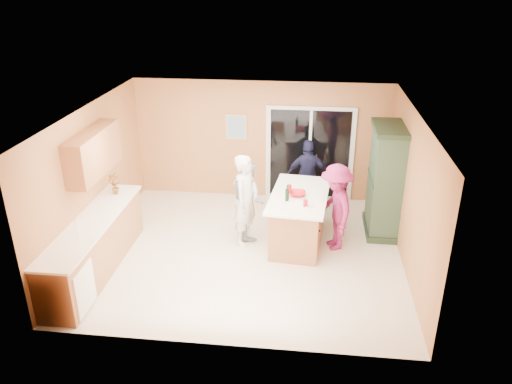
# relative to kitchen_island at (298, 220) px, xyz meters

# --- Properties ---
(floor) EXTENTS (5.50, 5.50, 0.00)m
(floor) POSITION_rel_kitchen_island_xyz_m (-0.90, -0.47, -0.46)
(floor) COLOR white
(floor) RESTS_ON ground
(ceiling) EXTENTS (5.50, 5.00, 0.10)m
(ceiling) POSITION_rel_kitchen_island_xyz_m (-0.90, -0.47, 2.14)
(ceiling) COLOR white
(ceiling) RESTS_ON wall_back
(wall_back) EXTENTS (5.50, 0.10, 2.60)m
(wall_back) POSITION_rel_kitchen_island_xyz_m (-0.90, 2.03, 0.84)
(wall_back) COLOR tan
(wall_back) RESTS_ON ground
(wall_front) EXTENTS (5.50, 0.10, 2.60)m
(wall_front) POSITION_rel_kitchen_island_xyz_m (-0.90, -2.97, 0.84)
(wall_front) COLOR tan
(wall_front) RESTS_ON ground
(wall_left) EXTENTS (0.10, 5.00, 2.60)m
(wall_left) POSITION_rel_kitchen_island_xyz_m (-3.65, -0.47, 0.84)
(wall_left) COLOR tan
(wall_left) RESTS_ON ground
(wall_right) EXTENTS (0.10, 5.00, 2.60)m
(wall_right) POSITION_rel_kitchen_island_xyz_m (1.85, -0.47, 0.84)
(wall_right) COLOR tan
(wall_right) RESTS_ON ground
(left_cabinet_run) EXTENTS (0.65, 3.05, 1.24)m
(left_cabinet_run) POSITION_rel_kitchen_island_xyz_m (-3.35, -1.52, 0.00)
(left_cabinet_run) COLOR #A76941
(left_cabinet_run) RESTS_ON floor
(upper_cabinets) EXTENTS (0.35, 1.60, 0.75)m
(upper_cabinets) POSITION_rel_kitchen_island_xyz_m (-3.48, -0.67, 1.42)
(upper_cabinets) COLOR #A76941
(upper_cabinets) RESTS_ON wall_left
(sliding_door) EXTENTS (1.90, 0.07, 2.10)m
(sliding_door) POSITION_rel_kitchen_island_xyz_m (0.15, 1.99, 0.59)
(sliding_door) COLOR silver
(sliding_door) RESTS_ON floor
(framed_picture) EXTENTS (0.46, 0.04, 0.56)m
(framed_picture) POSITION_rel_kitchen_island_xyz_m (-1.45, 2.00, 1.14)
(framed_picture) COLOR tan
(framed_picture) RESTS_ON wall_back
(kitchen_island) EXTENTS (1.17, 1.94, 0.98)m
(kitchen_island) POSITION_rel_kitchen_island_xyz_m (0.00, 0.00, 0.00)
(kitchen_island) COLOR #A76941
(kitchen_island) RESTS_ON floor
(green_hutch) EXTENTS (0.61, 1.16, 2.13)m
(green_hutch) POSITION_rel_kitchen_island_xyz_m (1.59, 0.62, 0.58)
(green_hutch) COLOR #1E311F
(green_hutch) RESTS_ON floor
(woman_white) EXTENTS (0.60, 0.73, 1.73)m
(woman_white) POSITION_rel_kitchen_island_xyz_m (-0.96, -0.13, 0.41)
(woman_white) COLOR silver
(woman_white) RESTS_ON floor
(woman_grey) EXTENTS (0.81, 0.90, 1.51)m
(woman_grey) POSITION_rel_kitchen_island_xyz_m (-0.97, 0.19, 0.30)
(woman_grey) COLOR #AFAFB2
(woman_grey) RESTS_ON floor
(woman_navy) EXTENTS (0.94, 0.46, 1.55)m
(woman_navy) POSITION_rel_kitchen_island_xyz_m (0.14, 1.41, 0.32)
(woman_navy) COLOR #171733
(woman_navy) RESTS_ON floor
(woman_magenta) EXTENTS (0.87, 1.17, 1.61)m
(woman_magenta) POSITION_rel_kitchen_island_xyz_m (0.66, -0.12, 0.35)
(woman_magenta) COLOR #94204F
(woman_magenta) RESTS_ON floor
(serving_bowl) EXTENTS (0.32, 0.32, 0.07)m
(serving_bowl) POSITION_rel_kitchen_island_xyz_m (-0.04, -0.05, 0.56)
(serving_bowl) COLOR #AC1319
(serving_bowl) RESTS_ON kitchen_island
(tulip_vase) EXTENTS (0.23, 0.17, 0.40)m
(tulip_vase) POSITION_rel_kitchen_island_xyz_m (-3.35, -0.28, 0.68)
(tulip_vase) COLOR red
(tulip_vase) RESTS_ON left_cabinet_run
(tumbler_near) EXTENTS (0.10, 0.10, 0.11)m
(tumbler_near) POSITION_rel_kitchen_island_xyz_m (-0.19, 0.15, 0.58)
(tumbler_near) COLOR #AC1319
(tumbler_near) RESTS_ON kitchen_island
(tumbler_far) EXTENTS (0.09, 0.09, 0.12)m
(tumbler_far) POSITION_rel_kitchen_island_xyz_m (0.12, -0.49, 0.58)
(tumbler_far) COLOR #AC1319
(tumbler_far) RESTS_ON kitchen_island
(wine_bottle) EXTENTS (0.07, 0.07, 0.29)m
(wine_bottle) POSITION_rel_kitchen_island_xyz_m (-0.21, -0.29, 0.63)
(wine_bottle) COLOR black
(wine_bottle) RESTS_ON kitchen_island
(white_plate) EXTENTS (0.25, 0.25, 0.01)m
(white_plate) POSITION_rel_kitchen_island_xyz_m (0.16, -0.45, 0.52)
(white_plate) COLOR white
(white_plate) RESTS_ON kitchen_island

